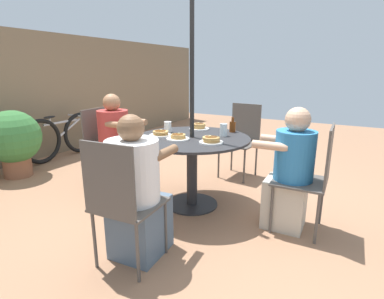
# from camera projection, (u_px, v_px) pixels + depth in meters

# --- Properties ---
(ground_plane) EXTENTS (12.00, 12.00, 0.00)m
(ground_plane) POSITION_uv_depth(u_px,v_px,m) (192.00, 204.00, 3.18)
(ground_plane) COLOR #9E7051
(back_fence) EXTENTS (10.00, 0.06, 1.96)m
(back_fence) POSITION_uv_depth(u_px,v_px,m) (14.00, 98.00, 4.38)
(back_fence) COLOR #7A664C
(back_fence) RESTS_ON ground
(patio_table) EXTENTS (1.16, 1.16, 0.73)m
(patio_table) POSITION_uv_depth(u_px,v_px,m) (192.00, 152.00, 3.03)
(patio_table) COLOR #28282B
(patio_table) RESTS_ON ground
(umbrella_pole) EXTENTS (0.04, 0.04, 2.49)m
(umbrella_pole) POSITION_uv_depth(u_px,v_px,m) (192.00, 85.00, 2.86)
(umbrella_pole) COLOR black
(umbrella_pole) RESTS_ON ground
(patio_chair_north) EXTENTS (0.47, 0.47, 0.95)m
(patio_chair_north) POSITION_uv_depth(u_px,v_px,m) (121.00, 198.00, 2.04)
(patio_chair_north) COLOR #514C47
(patio_chair_north) RESTS_ON ground
(diner_north) EXTENTS (0.55, 0.41, 1.09)m
(diner_north) POSITION_uv_depth(u_px,v_px,m) (137.00, 195.00, 2.21)
(diner_north) COLOR slate
(diner_north) RESTS_ON ground
(patio_chair_east) EXTENTS (0.45, 0.45, 0.95)m
(patio_chair_east) POSITION_uv_depth(u_px,v_px,m) (312.00, 174.00, 2.52)
(patio_chair_east) COLOR #514C47
(patio_chair_east) RESTS_ON ground
(diner_east) EXTENTS (0.35, 0.51, 1.09)m
(diner_east) POSITION_uv_depth(u_px,v_px,m) (290.00, 175.00, 2.62)
(diner_east) COLOR beige
(diner_east) RESTS_ON ground
(patio_chair_south) EXTENTS (0.47, 0.47, 0.95)m
(patio_chair_south) POSITION_uv_depth(u_px,v_px,m) (242.00, 136.00, 3.95)
(patio_chair_south) COLOR #514C47
(patio_chair_south) RESTS_ON ground
(patio_chair_west) EXTENTS (0.46, 0.46, 0.95)m
(patio_chair_west) POSITION_uv_depth(u_px,v_px,m) (104.00, 144.00, 3.52)
(patio_chair_west) COLOR #514C47
(patio_chair_west) RESTS_ON ground
(diner_west) EXTENTS (0.38, 0.54, 1.13)m
(diner_west) POSITION_uv_depth(u_px,v_px,m) (117.00, 148.00, 3.45)
(diner_west) COLOR gray
(diner_west) RESTS_ON ground
(pancake_plate_a) EXTENTS (0.22, 0.22, 0.07)m
(pancake_plate_a) POSITION_uv_depth(u_px,v_px,m) (178.00, 137.00, 2.88)
(pancake_plate_a) COLOR white
(pancake_plate_a) RESTS_ON patio_table
(pancake_plate_b) EXTENTS (0.22, 0.22, 0.08)m
(pancake_plate_b) POSITION_uv_depth(u_px,v_px,m) (199.00, 127.00, 3.37)
(pancake_plate_b) COLOR white
(pancake_plate_b) RESTS_ON patio_table
(pancake_plate_c) EXTENTS (0.22, 0.22, 0.07)m
(pancake_plate_c) POSITION_uv_depth(u_px,v_px,m) (211.00, 140.00, 2.74)
(pancake_plate_c) COLOR white
(pancake_plate_c) RESTS_ON patio_table
(pancake_plate_d) EXTENTS (0.22, 0.22, 0.07)m
(pancake_plate_d) POSITION_uv_depth(u_px,v_px,m) (160.00, 134.00, 3.04)
(pancake_plate_d) COLOR white
(pancake_plate_d) RESTS_ON patio_table
(syrup_bottle) EXTENTS (0.09, 0.07, 0.16)m
(syrup_bottle) POSITION_uv_depth(u_px,v_px,m) (233.00, 126.00, 3.22)
(syrup_bottle) COLOR #602D0F
(syrup_bottle) RESTS_ON patio_table
(coffee_cup) EXTENTS (0.08, 0.08, 0.12)m
(coffee_cup) POSITION_uv_depth(u_px,v_px,m) (168.00, 127.00, 3.21)
(coffee_cup) COLOR white
(coffee_cup) RESTS_ON patio_table
(drinking_glass_a) EXTENTS (0.07, 0.07, 0.13)m
(drinking_glass_a) POSITION_uv_depth(u_px,v_px,m) (224.00, 130.00, 3.03)
(drinking_glass_a) COLOR silver
(drinking_glass_a) RESTS_ON patio_table
(bicycle) EXTENTS (1.43, 0.44, 0.70)m
(bicycle) POSITION_uv_depth(u_px,v_px,m) (62.00, 136.00, 4.80)
(bicycle) COLOR black
(bicycle) RESTS_ON ground
(potted_shrub) EXTENTS (0.69, 0.69, 0.88)m
(potted_shrub) POSITION_uv_depth(u_px,v_px,m) (13.00, 139.00, 3.90)
(potted_shrub) COLOR brown
(potted_shrub) RESTS_ON ground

